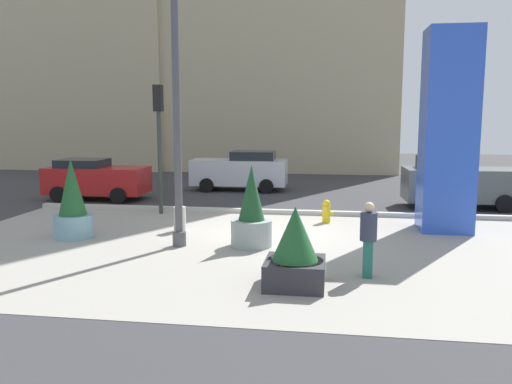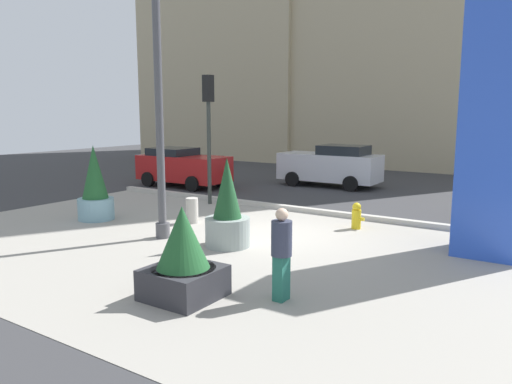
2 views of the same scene
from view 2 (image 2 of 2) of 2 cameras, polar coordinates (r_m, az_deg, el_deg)
The scene contains 14 objects.
ground_plane at distance 16.77m, azimuth 9.21°, elevation -2.08°, with size 60.00×60.00×0.00m, color #38383A.
plaza_pavement at distance 11.72m, azimuth -3.14°, elevation -6.93°, with size 18.00×10.00×0.02m, color #9E998E.
curb_strip at distance 15.97m, azimuth 7.91°, elevation -2.33°, with size 18.00×0.24×0.16m, color #B7B2A8.
lamp_post at distance 12.82m, azimuth -11.02°, elevation 9.28°, with size 0.44×0.44×6.78m.
art_pillar_blue at distance 12.37m, azimuth 26.05°, elevation 6.98°, with size 1.48×1.48×5.94m, color blue.
potted_plant_curbside at distance 15.75m, azimuth -17.91°, elevation 0.38°, with size 1.07×1.07×2.26m.
potted_plant_near_left at distance 12.03m, azimuth -3.29°, elevation -2.35°, with size 1.09×1.09×2.17m.
potted_plant_by_pillar at distance 8.85m, azimuth -8.34°, elevation -7.53°, with size 1.21×1.21×1.65m.
fire_hydrant at distance 14.16m, azimuth 11.41°, elevation -2.72°, with size 0.36×0.26×0.75m.
concrete_bollard at distance 14.74m, azimuth -7.32°, elevation -2.12°, with size 0.36×0.36×0.75m, color #B2ADA3.
traffic_light_far_side at distance 17.47m, azimuth -5.42°, elevation 8.42°, with size 0.28×0.42×4.47m.
car_curb_west at distance 21.96m, azimuth 8.55°, elevation 3.01°, with size 4.38×1.98×1.81m.
car_passing_lane at distance 22.01m, azimuth -8.39°, elevation 2.88°, with size 4.07×2.07×1.66m.
pedestrian_on_sidewalk at distance 8.60m, azimuth 2.93°, elevation -6.64°, with size 0.37×0.37×1.64m.
Camera 2 is at (6.75, -11.00, 3.26)m, focal length 35.00 mm.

